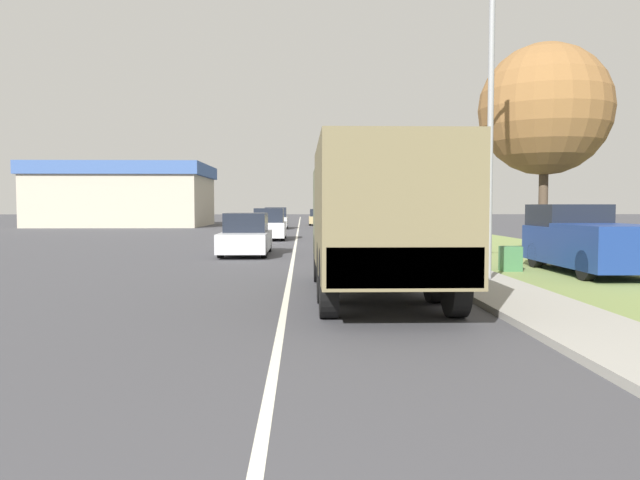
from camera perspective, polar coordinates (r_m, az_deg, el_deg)
ground_plane at (r=40.18m, az=-2.09°, el=0.52°), size 180.00×180.00×0.00m
lane_centre_stripe at (r=40.18m, az=-2.09°, el=0.52°), size 0.12×120.00×0.00m
sidewalk_right at (r=40.39m, az=4.31°, el=0.61°), size 1.80×120.00×0.12m
grass_strip_right at (r=41.08m, az=10.42°, el=0.54°), size 7.00×120.00×0.02m
military_truck at (r=12.64m, az=5.18°, el=2.42°), size 2.43×7.43×3.00m
car_nearest_ahead at (r=23.77m, az=-6.77°, el=0.37°), size 1.74×4.79×1.58m
car_second_ahead at (r=34.26m, az=-4.66°, el=1.32°), size 1.77×4.50×1.71m
car_third_ahead at (r=50.30m, az=-4.06°, el=1.92°), size 1.89×4.56×1.71m
car_fourth_ahead at (r=58.69m, az=-0.16°, el=2.03°), size 1.76×3.96×1.52m
pickup_truck at (r=18.65m, az=23.18°, el=-0.01°), size 1.95×5.01×1.88m
lamp_post at (r=15.43m, az=14.61°, el=12.44°), size 1.69×0.24×7.17m
tree_mid_right at (r=20.73m, az=19.88°, el=11.12°), size 4.02×4.02×6.80m
utility_box at (r=18.38m, az=17.02°, el=-1.64°), size 0.55×0.45×0.70m
building_distant at (r=59.28m, az=-17.35°, el=3.95°), size 14.95×11.95×5.53m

